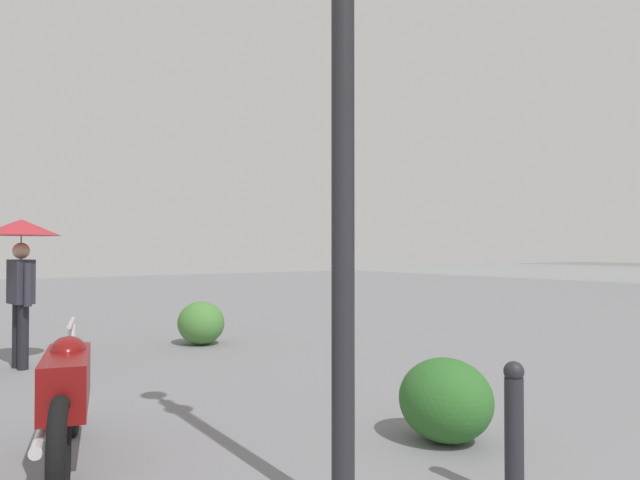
{
  "coord_description": "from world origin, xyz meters",
  "views": [
    {
      "loc": [
        0.4,
        2.76,
        1.61
      ],
      "look_at": [
        10.08,
        -4.33,
        1.82
      ],
      "focal_mm": 32.57,
      "sensor_mm": 36.0,
      "label": 1
    }
  ],
  "objects_px": {
    "motorcycle": "(66,394)",
    "pedestrian": "(21,251)",
    "bollard_mid": "(514,429)",
    "lamppost": "(343,57)"
  },
  "relations": [
    {
      "from": "lamppost",
      "to": "bollard_mid",
      "type": "xyz_separation_m",
      "value": [
        -0.47,
        -1.02,
        -2.31
      ]
    },
    {
      "from": "pedestrian",
      "to": "bollard_mid",
      "type": "bearing_deg",
      "value": -164.44
    },
    {
      "from": "pedestrian",
      "to": "bollard_mid",
      "type": "relative_size",
      "value": 2.25
    },
    {
      "from": "pedestrian",
      "to": "bollard_mid",
      "type": "height_order",
      "value": "pedestrian"
    },
    {
      "from": "motorcycle",
      "to": "pedestrian",
      "type": "xyz_separation_m",
      "value": [
        4.01,
        -0.31,
        1.1
      ]
    },
    {
      "from": "lamppost",
      "to": "bollard_mid",
      "type": "distance_m",
      "value": 2.57
    },
    {
      "from": "pedestrian",
      "to": "motorcycle",
      "type": "bearing_deg",
      "value": 175.55
    },
    {
      "from": "pedestrian",
      "to": "lamppost",
      "type": "bearing_deg",
      "value": -172.54
    },
    {
      "from": "lamppost",
      "to": "motorcycle",
      "type": "bearing_deg",
      "value": 28.46
    },
    {
      "from": "pedestrian",
      "to": "bollard_mid",
      "type": "xyz_separation_m",
      "value": [
        -6.51,
        -1.81,
        -1.13
      ]
    }
  ]
}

